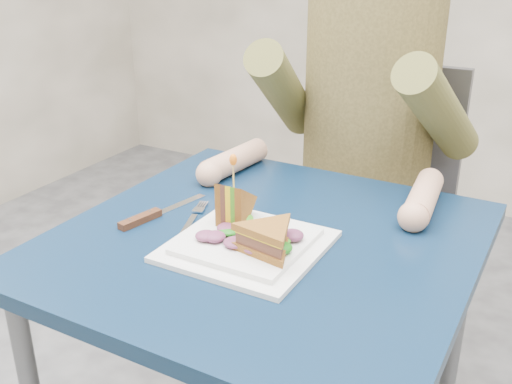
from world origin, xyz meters
The scene contains 12 objects.
table centered at (0.00, 0.00, 0.65)m, with size 0.75×0.75×0.73m.
chair centered at (0.00, 0.65, 0.54)m, with size 0.42×0.40×0.93m.
diner centered at (0.00, 0.54, 0.91)m, with size 0.54×0.59×0.74m.
plate centered at (-0.01, -0.06, 0.74)m, with size 0.26×0.26×0.02m.
sandwich_flat centered at (0.05, -0.08, 0.78)m, with size 0.15×0.15×0.05m.
sandwich_upright centered at (-0.06, -0.01, 0.78)m, with size 0.08×0.12×0.12m.
fork centered at (-0.16, -0.02, 0.73)m, with size 0.07×0.17×0.01m.
knife centered at (-0.24, -0.05, 0.74)m, with size 0.06×0.22×0.02m.
toothpick centered at (-0.06, -0.01, 0.85)m, with size 0.00×0.00×0.06m, color tan.
toothpick_frill centered at (-0.06, -0.01, 0.88)m, with size 0.01×0.01×0.02m, color orange.
lettuce_spill centered at (0.00, -0.05, 0.76)m, with size 0.15×0.13×0.02m, color #337A14, non-canonical shape.
onion_ring centered at (0.01, -0.05, 0.77)m, with size 0.04×0.04×0.01m, color #9E4C7A.
Camera 1 is at (0.47, -0.88, 1.25)m, focal length 42.00 mm.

